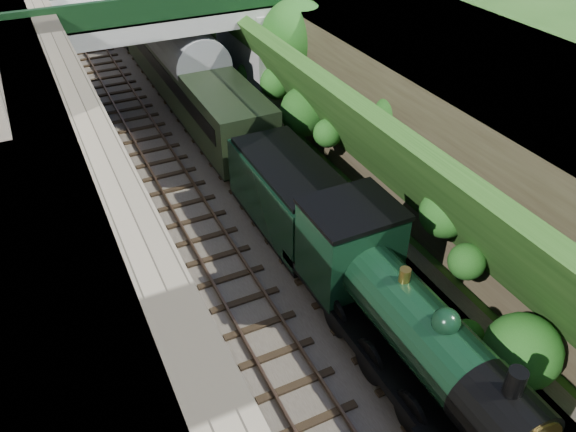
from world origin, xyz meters
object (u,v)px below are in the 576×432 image
object	(u,v)px
tender	(290,199)
tree	(297,38)
road_bridge	(181,41)
locomotive	(401,320)

from	to	relation	value
tender	tree	bearing A→B (deg)	61.75
road_bridge	locomotive	world-z (taller)	road_bridge
road_bridge	tender	bearing A→B (deg)	-88.82
tree	locomotive	distance (m)	17.03
tree	tender	world-z (taller)	tree
road_bridge	tender	distance (m)	12.70
locomotive	road_bridge	bearing A→B (deg)	90.74
locomotive	tender	size ratio (longest dim) A/B	1.70
tree	tender	distance (m)	10.41
locomotive	tender	xyz separation A→B (m)	(-0.00, 7.36, -0.27)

